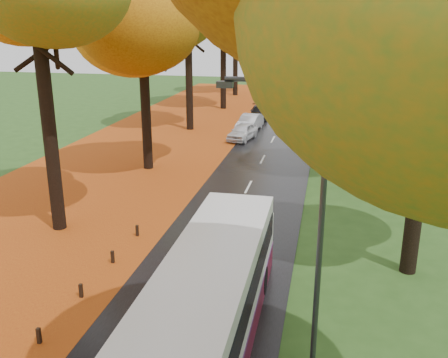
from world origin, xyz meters
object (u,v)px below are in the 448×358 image
(streetlamp_mid, at_px, (326,92))
(car_white, at_px, (242,132))
(streetlamp_far, at_px, (329,63))
(car_silver, at_px, (250,123))
(streetlamp_near, at_px, (310,225))
(bus, at_px, (209,301))
(car_dark, at_px, (259,112))

(streetlamp_mid, relative_size, car_white, 2.10)
(streetlamp_far, height_order, car_silver, streetlamp_far)
(streetlamp_far, bearing_deg, streetlamp_mid, -90.00)
(streetlamp_near, height_order, car_silver, streetlamp_near)
(streetlamp_near, xyz_separation_m, car_white, (-6.30, 27.43, -4.03))
(streetlamp_near, distance_m, bus, 4.43)
(streetlamp_far, bearing_deg, car_dark, -130.15)
(streetlamp_far, height_order, car_white, streetlamp_far)
(car_white, bearing_deg, car_dark, 101.01)
(car_silver, height_order, car_dark, car_silver)
(streetlamp_mid, xyz_separation_m, bus, (-2.70, -20.52, -3.19))
(streetlamp_far, distance_m, car_white, 18.18)
(streetlamp_far, xyz_separation_m, car_white, (-6.30, -16.57, -4.03))
(car_white, xyz_separation_m, car_dark, (0.00, 9.10, -0.06))
(streetlamp_far, bearing_deg, car_silver, -115.76)
(car_dark, bearing_deg, streetlamp_far, 42.90)
(streetlamp_near, height_order, car_white, streetlamp_near)
(car_silver, bearing_deg, car_dark, 97.40)
(bus, height_order, car_silver, bus)
(car_silver, xyz_separation_m, car_dark, (0.00, 5.59, -0.09))
(streetlamp_mid, bearing_deg, bus, -97.49)
(streetlamp_near, relative_size, streetlamp_mid, 1.00)
(streetlamp_far, height_order, car_dark, streetlamp_far)
(streetlamp_near, distance_m, streetlamp_mid, 22.00)
(streetlamp_near, distance_m, streetlamp_far, 44.00)
(car_silver, bearing_deg, streetlamp_near, -71.10)
(streetlamp_mid, distance_m, bus, 20.94)
(streetlamp_near, relative_size, streetlamp_far, 1.00)
(car_silver, distance_m, car_dark, 5.59)
(streetlamp_far, xyz_separation_m, car_silver, (-6.30, -13.05, -4.00))
(bus, distance_m, car_white, 26.22)
(streetlamp_mid, height_order, car_silver, streetlamp_mid)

